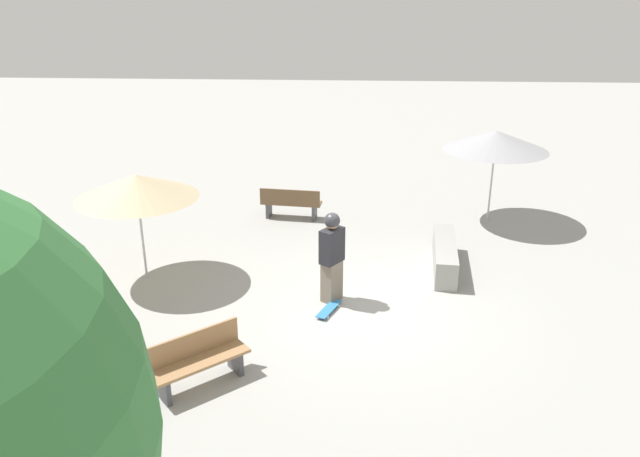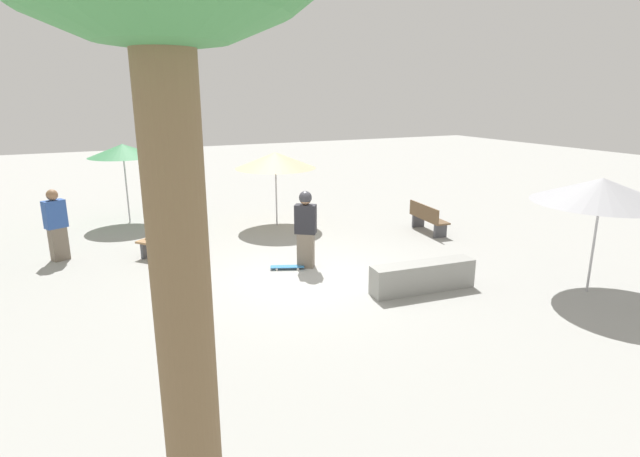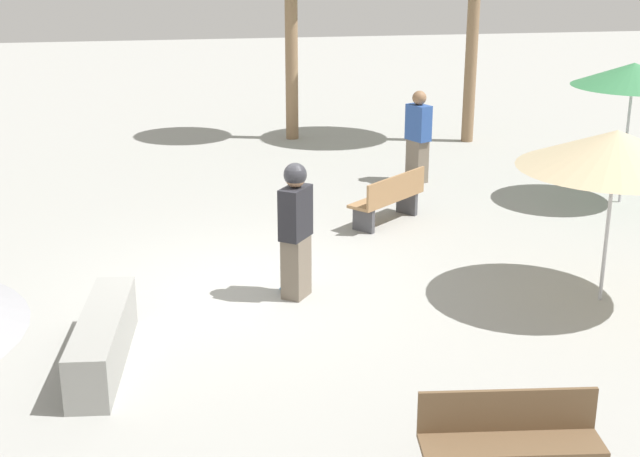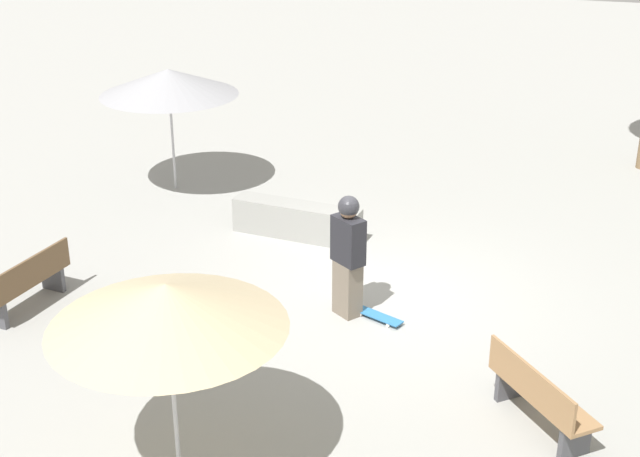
# 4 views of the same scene
# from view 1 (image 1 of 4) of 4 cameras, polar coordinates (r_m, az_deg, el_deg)

# --- Properties ---
(ground_plane) EXTENTS (60.00, 60.00, 0.00)m
(ground_plane) POSITION_cam_1_polar(r_m,az_deg,el_deg) (12.24, 3.80, -7.26)
(ground_plane) COLOR #9E9E99
(skater_main) EXTENTS (0.56, 0.51, 1.85)m
(skater_main) POSITION_cam_1_polar(r_m,az_deg,el_deg) (12.06, 1.10, -2.37)
(skater_main) COLOR #726656
(skater_main) RESTS_ON ground_plane
(skateboard) EXTENTS (0.82, 0.49, 0.07)m
(skateboard) POSITION_cam_1_polar(r_m,az_deg,el_deg) (12.07, 0.82, -7.35)
(skateboard) COLOR teal
(skateboard) RESTS_ON ground_plane
(concrete_ledge) EXTENTS (2.33, 0.67, 0.61)m
(concrete_ledge) POSITION_cam_1_polar(r_m,az_deg,el_deg) (13.96, 11.33, -2.45)
(concrete_ledge) COLOR gray
(concrete_ledge) RESTS_ON ground_plane
(bench_near) EXTENTS (1.38, 1.50, 0.85)m
(bench_near) POSITION_cam_1_polar(r_m,az_deg,el_deg) (10.09, -11.11, -11.73)
(bench_near) COLOR #47474C
(bench_near) RESTS_ON ground_plane
(bench_far) EXTENTS (0.62, 1.64, 0.85)m
(bench_far) POSITION_cam_1_polar(r_m,az_deg,el_deg) (16.57, -2.67, 2.31)
(bench_far) COLOR #47474C
(bench_far) RESTS_ON ground_plane
(shade_umbrella_grey) EXTENTS (2.66, 2.66, 2.41)m
(shade_umbrella_grey) POSITION_cam_1_polar(r_m,az_deg,el_deg) (16.56, 15.77, 7.75)
(shade_umbrella_grey) COLOR #B7B7BC
(shade_umbrella_grey) RESTS_ON ground_plane
(shade_umbrella_tan) EXTENTS (2.48, 2.48, 2.30)m
(shade_umbrella_tan) POSITION_cam_1_polar(r_m,az_deg,el_deg) (13.15, -16.42, 3.71)
(shade_umbrella_tan) COLOR #B7B7BC
(shade_umbrella_tan) RESTS_ON ground_plane
(bystander_watching) EXTENTS (0.56, 0.46, 1.79)m
(bystander_watching) POSITION_cam_1_polar(r_m,az_deg,el_deg) (8.36, -23.60, -17.36)
(bystander_watching) COLOR #726656
(bystander_watching) RESTS_ON ground_plane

